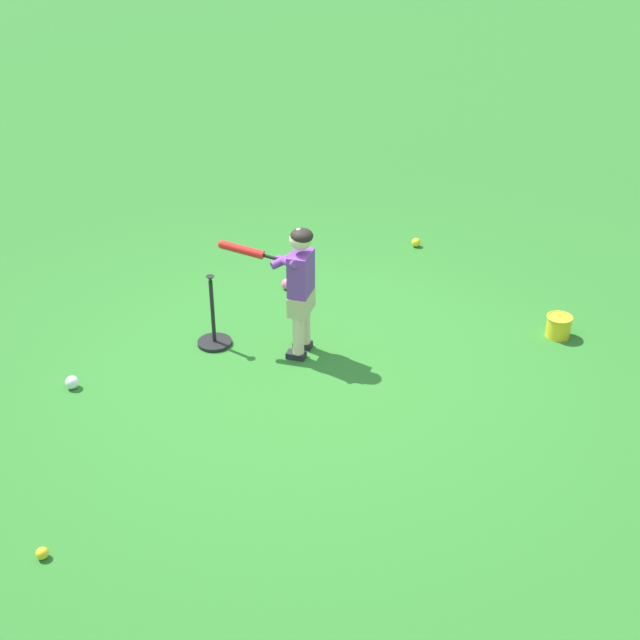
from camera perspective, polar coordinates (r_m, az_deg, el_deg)
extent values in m
plane|color=#2D7528|center=(6.80, -0.92, -2.80)|extent=(40.00, 40.00, 0.00)
cube|color=#232328|center=(6.85, -1.59, -2.33)|extent=(0.17, 0.17, 0.05)
cylinder|color=beige|center=(6.74, -1.45, -1.02)|extent=(0.09, 0.09, 0.34)
cube|color=#232328|center=(6.98, -1.15, -1.63)|extent=(0.17, 0.17, 0.05)
cylinder|color=beige|center=(6.88, -1.01, -0.33)|extent=(0.09, 0.09, 0.34)
cube|color=#C6B284|center=(6.69, -1.25, 1.18)|extent=(0.30, 0.30, 0.16)
cube|color=#753899|center=(6.58, -1.27, 3.10)|extent=(0.28, 0.28, 0.34)
sphere|color=beige|center=(6.46, -1.30, 5.36)|extent=(0.17, 0.17, 0.17)
ellipsoid|color=black|center=(6.44, -1.22, 5.59)|extent=(0.25, 0.25, 0.11)
sphere|color=red|center=(6.58, -2.45, 3.95)|extent=(0.04, 0.04, 0.04)
cylinder|color=black|center=(6.60, -3.20, 4.15)|extent=(0.12, 0.12, 0.05)
cylinder|color=red|center=(6.67, -5.14, 4.65)|extent=(0.29, 0.30, 0.11)
sphere|color=red|center=(6.72, -6.49, 4.99)|extent=(0.07, 0.07, 0.07)
cylinder|color=#753899|center=(6.53, -2.25, 3.89)|extent=(0.06, 0.31, 0.14)
cylinder|color=#753899|center=(6.59, -2.06, 4.14)|extent=(0.31, 0.07, 0.14)
sphere|color=pink|center=(7.88, -2.20, 2.40)|extent=(0.10, 0.10, 0.10)
sphere|color=yellow|center=(8.77, 6.38, 5.13)|extent=(0.09, 0.09, 0.09)
sphere|color=white|center=(6.73, -16.09, -3.99)|extent=(0.10, 0.10, 0.10)
sphere|color=yellow|center=(5.35, -17.91, -14.48)|extent=(0.07, 0.07, 0.07)
cylinder|color=black|center=(7.08, -6.99, -1.49)|extent=(0.28, 0.28, 0.03)
cylinder|color=black|center=(6.94, -7.13, 0.57)|extent=(0.03, 0.03, 0.55)
cone|color=black|center=(6.80, -7.28, 2.74)|extent=(0.07, 0.07, 0.04)
cylinder|color=yellow|center=(7.37, 15.52, -0.43)|extent=(0.20, 0.20, 0.18)
torus|color=yellow|center=(7.33, 15.61, 0.18)|extent=(0.22, 0.22, 0.02)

